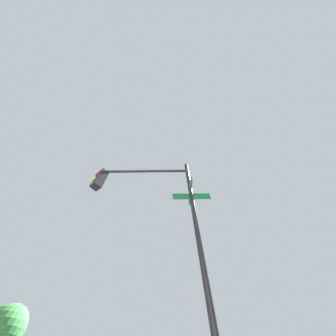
{
  "coord_description": "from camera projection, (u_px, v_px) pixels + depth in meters",
  "views": [
    {
      "loc": [
        -8.59,
        -3.62,
        0.95
      ],
      "look_at": [
        -7.05,
        -5.71,
        4.81
      ],
      "focal_mm": 17.1,
      "sensor_mm": 36.0,
      "label": 1
    }
  ],
  "objects": [
    {
      "name": "street_tree",
      "position": [
        3.0,
        329.0,
        10.03
      ],
      "size": [
        2.51,
        2.51,
        4.9
      ],
      "color": "#4C331E",
      "rests_on": "ground_plane"
    },
    {
      "name": "traffic_signal_near",
      "position": [
        145.0,
        198.0,
        4.65
      ],
      "size": [
        3.12,
        2.34,
        6.1
      ],
      "color": "black",
      "rests_on": "ground_plane"
    }
  ]
}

